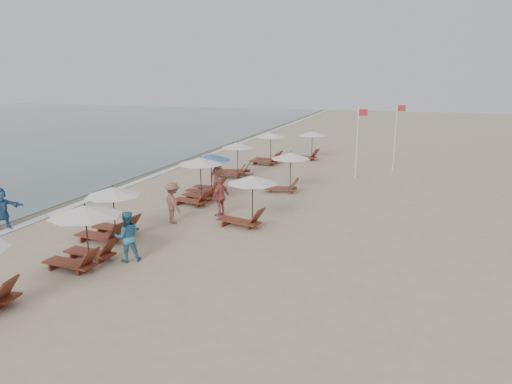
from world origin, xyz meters
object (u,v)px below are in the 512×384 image
(lounger_station_3, at_px, (197,179))
(lounger_station_5, at_px, (234,161))
(lounger_station_1, at_px, (82,233))
(lounger_station_4, at_px, (208,173))
(beachgoer_far_a, at_px, (220,197))
(inland_station_0, at_px, (247,195))
(beachgoer_mid_a, at_px, (127,236))
(beachgoer_far_b, at_px, (218,175))
(lounger_station_6, at_px, (267,149))
(lounger_station_2, at_px, (109,213))
(waterline_walker, at_px, (1,209))
(flag_pole_near, at_px, (358,139))
(beachgoer_mid_b, at_px, (173,203))
(inland_station_2, at_px, (309,142))
(inland_station_1, at_px, (287,167))

(lounger_station_3, relative_size, lounger_station_5, 0.97)
(lounger_station_1, bearing_deg, lounger_station_3, 88.71)
(lounger_station_4, relative_size, beachgoer_far_a, 1.32)
(inland_station_0, xyz_separation_m, beachgoer_far_a, (-1.67, 1.06, -0.46))
(lounger_station_5, bearing_deg, beachgoer_mid_a, -83.65)
(inland_station_0, height_order, beachgoer_far_b, inland_station_0)
(lounger_station_6, bearing_deg, beachgoer_far_a, -82.19)
(beachgoer_mid_a, height_order, beachgoer_far_a, beachgoer_far_a)
(lounger_station_2, distance_m, inland_station_0, 5.69)
(lounger_station_4, bearing_deg, beachgoer_mid_a, -82.36)
(waterline_walker, bearing_deg, flag_pole_near, -5.61)
(lounger_station_3, relative_size, inland_station_0, 0.95)
(inland_station_0, xyz_separation_m, waterline_walker, (-9.65, -3.72, -0.47))
(beachgoer_mid_a, relative_size, beachgoer_mid_b, 0.98)
(lounger_station_4, relative_size, beachgoer_mid_b, 1.32)
(inland_station_2, xyz_separation_m, waterline_walker, (-8.65, -21.10, -0.46))
(lounger_station_3, distance_m, beachgoer_mid_b, 3.45)
(lounger_station_1, relative_size, beachgoer_far_b, 1.45)
(beachgoer_far_a, relative_size, flag_pole_near, 0.41)
(beachgoer_far_b, distance_m, waterline_walker, 11.04)
(lounger_station_1, distance_m, beachgoer_mid_a, 1.48)
(lounger_station_4, xyz_separation_m, lounger_station_6, (0.44, 9.74, -0.08))
(inland_station_1, relative_size, beachgoer_mid_b, 1.44)
(lounger_station_4, relative_size, inland_station_0, 0.90)
(inland_station_2, relative_size, beachgoer_far_a, 1.47)
(lounger_station_3, height_order, flag_pole_near, flag_pole_near)
(beachgoer_mid_a, bearing_deg, beachgoer_far_a, -135.79)
(lounger_station_1, distance_m, flag_pole_near, 18.93)
(inland_station_1, xyz_separation_m, beachgoer_mid_a, (-2.68, -11.64, -0.51))
(lounger_station_1, xyz_separation_m, lounger_station_4, (-0.12, 10.75, 0.01))
(lounger_station_4, bearing_deg, lounger_station_2, -94.77)
(beachgoer_far_b, bearing_deg, lounger_station_3, -134.70)
(lounger_station_4, bearing_deg, lounger_station_6, 87.39)
(lounger_station_6, bearing_deg, beachgoer_mid_a, -87.42)
(lounger_station_4, xyz_separation_m, waterline_walker, (-5.68, -8.58, -0.27))
(beachgoer_far_a, height_order, beachgoer_far_b, beachgoer_far_a)
(inland_station_1, xyz_separation_m, flag_pole_near, (3.29, 5.00, 1.11))
(flag_pole_near, bearing_deg, beachgoer_far_a, -115.46)
(inland_station_2, relative_size, flag_pole_near, 0.60)
(lounger_station_3, xyz_separation_m, inland_station_2, (2.65, 14.60, 0.12))
(lounger_station_4, xyz_separation_m, beachgoer_far_a, (2.30, -3.79, -0.25))
(inland_station_0, xyz_separation_m, inland_station_2, (-1.00, 17.38, -0.01))
(lounger_station_1, xyz_separation_m, inland_station_1, (3.89, 12.46, 0.25))
(inland_station_1, bearing_deg, beachgoer_far_a, -107.29)
(lounger_station_2, distance_m, inland_station_1, 10.89)
(lounger_station_1, height_order, beachgoer_far_a, lounger_station_1)
(lounger_station_6, bearing_deg, beachgoer_far_b, -91.18)
(lounger_station_6, bearing_deg, inland_station_0, -76.42)
(inland_station_0, bearing_deg, inland_station_1, 89.61)
(lounger_station_4, xyz_separation_m, inland_station_2, (2.97, 12.53, 0.19))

